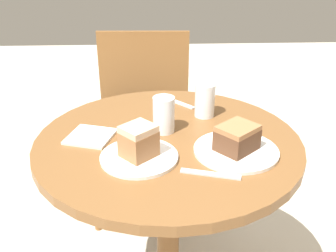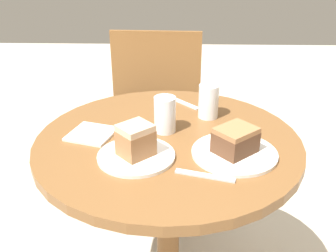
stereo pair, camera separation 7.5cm
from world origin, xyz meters
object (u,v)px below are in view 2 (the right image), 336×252
(glass_water, at_px, (165,116))
(cake_slice_near, at_px, (235,140))
(cake_slice_far, at_px, (136,140))
(chair, at_px, (154,118))
(plate_far, at_px, (136,156))
(plate_near, at_px, (234,153))
(glass_lemonade, at_px, (208,103))

(glass_water, bearing_deg, cake_slice_near, -35.61)
(cake_slice_near, distance_m, cake_slice_far, 0.27)
(glass_water, bearing_deg, chair, 96.50)
(plate_far, relative_size, cake_slice_near, 1.55)
(chair, xyz_separation_m, cake_slice_far, (0.01, -0.85, 0.33))
(chair, xyz_separation_m, plate_near, (0.27, -0.83, 0.28))
(plate_near, xyz_separation_m, plate_far, (-0.27, -0.02, 0.00))
(plate_near, xyz_separation_m, glass_water, (-0.20, 0.14, 0.05))
(plate_near, relative_size, plate_far, 1.11)
(chair, xyz_separation_m, glass_lemonade, (0.22, -0.58, 0.32))
(plate_far, bearing_deg, cake_slice_near, 4.88)
(glass_water, bearing_deg, glass_lemonade, 38.00)
(chair, bearing_deg, plate_near, -69.44)
(chair, height_order, plate_far, chair)
(plate_near, relative_size, cake_slice_far, 2.07)
(cake_slice_near, bearing_deg, glass_water, 144.39)
(cake_slice_near, xyz_separation_m, glass_lemonade, (-0.06, 0.25, 0.00))
(plate_far, distance_m, cake_slice_far, 0.05)
(plate_near, xyz_separation_m, cake_slice_far, (-0.27, -0.02, 0.05))
(chair, bearing_deg, glass_water, -81.33)
(cake_slice_far, xyz_separation_m, glass_lemonade, (0.21, 0.27, -0.01))
(chair, xyz_separation_m, glass_water, (0.08, -0.68, 0.33))
(chair, height_order, glass_water, chair)
(plate_far, relative_size, glass_lemonade, 1.91)
(cake_slice_far, bearing_deg, glass_water, 66.10)
(glass_water, bearing_deg, plate_near, -35.61)
(cake_slice_far, bearing_deg, glass_lemonade, 52.14)
(plate_near, bearing_deg, cake_slice_near, 180.00)
(plate_near, height_order, glass_water, glass_water)
(glass_water, bearing_deg, plate_far, -113.90)
(plate_far, bearing_deg, glass_water, 66.10)
(chair, distance_m, cake_slice_near, 0.93)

